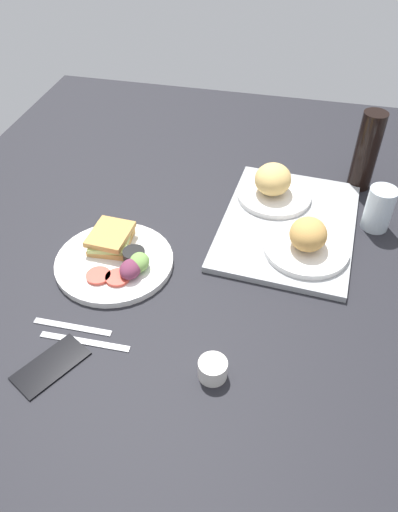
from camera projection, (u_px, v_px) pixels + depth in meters
ground_plane at (189, 265)px, 118.69cm from camera, size 190.00×150.00×3.00cm
serving_tray at (288, 225)px, 126.55cm from camera, size 47.27×36.17×1.60cm
bread_plate_near at (273, 186)px, 132.05cm from camera, size 20.05×20.05×9.11cm
bread_plate_far at (307, 241)px, 116.19cm from camera, size 20.40×20.40×8.36cm
plate_with_salad at (117, 258)px, 115.97cm from camera, size 27.83×27.83×5.40cm
drinking_glass at (379, 209)px, 123.36cm from camera, size 6.93×6.93×11.48cm
soda_bottle at (366, 151)px, 133.23cm from camera, size 6.40×6.40×22.43cm
espresso_cup at (213, 369)px, 92.77cm from camera, size 5.60×5.60×4.00cm
fork at (72, 327)px, 102.57cm from camera, size 1.61×17.02×0.50cm
knife at (85, 341)px, 99.75cm from camera, size 1.78×19.02×0.50cm
cell_phone at (51, 365)px, 95.37cm from camera, size 16.08×13.29×0.80cm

